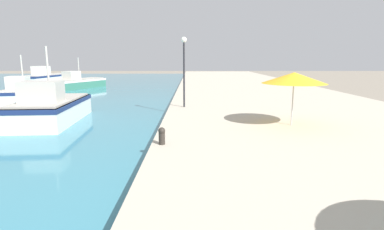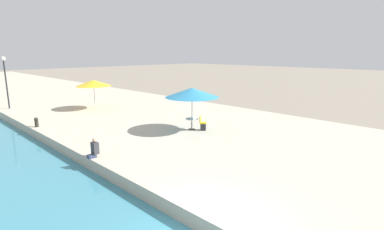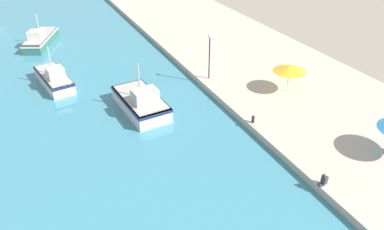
% 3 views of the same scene
% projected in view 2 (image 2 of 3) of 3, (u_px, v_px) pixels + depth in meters
% --- Properties ---
extents(quay_promenade, '(16.00, 90.00, 0.61)m').
position_uv_depth(quay_promenade, '(42.00, 92.00, 40.21)').
color(quay_promenade, '#BCB29E').
rests_on(quay_promenade, ground_plane).
extents(cafe_umbrella_pink, '(3.42, 3.42, 2.74)m').
position_uv_depth(cafe_umbrella_pink, '(192.00, 93.00, 18.82)').
color(cafe_umbrella_pink, '#B7B7B7').
rests_on(cafe_umbrella_pink, quay_promenade).
extents(cafe_umbrella_white, '(3.02, 3.02, 2.55)m').
position_uv_depth(cafe_umbrella_white, '(94.00, 83.00, 26.14)').
color(cafe_umbrella_white, '#B7B7B7').
rests_on(cafe_umbrella_white, quay_promenade).
extents(cafe_table, '(0.80, 0.80, 0.74)m').
position_uv_depth(cafe_table, '(192.00, 122.00, 19.34)').
color(cafe_table, '#333338').
rests_on(cafe_table, quay_promenade).
extents(cafe_chair_left, '(0.58, 0.58, 0.91)m').
position_uv_depth(cafe_chair_left, '(203.00, 125.00, 19.27)').
color(cafe_chair_left, '#2D2D33').
rests_on(cafe_chair_left, quay_promenade).
extents(person_at_quay, '(0.51, 0.36, 0.93)m').
position_uv_depth(person_at_quay, '(94.00, 149.00, 14.30)').
color(person_at_quay, '#333D5B').
rests_on(person_at_quay, quay_promenade).
extents(mooring_bollard, '(0.26, 0.26, 0.65)m').
position_uv_depth(mooring_bollard, '(36.00, 122.00, 20.10)').
color(mooring_bollard, '#2D2823').
rests_on(mooring_bollard, quay_promenade).
extents(lamppost, '(0.36, 0.36, 4.56)m').
position_uv_depth(lamppost, '(5.00, 74.00, 26.11)').
color(lamppost, '#232328').
rests_on(lamppost, quay_promenade).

